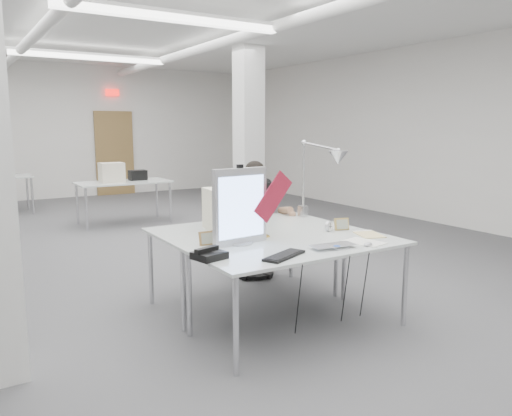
{
  "coord_description": "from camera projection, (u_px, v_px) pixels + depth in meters",
  "views": [
    {
      "loc": [
        -2.44,
        -5.73,
        1.72
      ],
      "look_at": [
        -0.13,
        -2.0,
        1.0
      ],
      "focal_mm": 35.0,
      "sensor_mm": 36.0,
      "label": 1
    }
  ],
  "objects": [
    {
      "name": "picture_frame_left",
      "position": [
        208.0,
        238.0,
        4.11
      ],
      "size": [
        0.15,
        0.05,
        0.12
      ],
      "primitive_type": "cube",
      "rotation": [
        -0.21,
        0.0,
        -0.07
      ],
      "color": "#9D7543",
      "rests_on": "desk_main"
    },
    {
      "name": "room_shell",
      "position": [
        177.0,
        129.0,
        6.21
      ],
      "size": [
        10.04,
        14.04,
        3.24
      ],
      "color": "#4A4A4C",
      "rests_on": "ground"
    },
    {
      "name": "office_chair",
      "position": [
        253.0,
        236.0,
        5.77
      ],
      "size": [
        0.56,
        0.56,
        0.93
      ],
      "primitive_type": null,
      "rotation": [
        0.0,
        0.0,
        0.26
      ],
      "color": "black",
      "rests_on": "room_shell"
    },
    {
      "name": "seated_person",
      "position": [
        255.0,
        200.0,
        5.66
      ],
      "size": [
        0.56,
        0.63,
        0.81
      ],
      "primitive_type": null,
      "rotation": [
        0.0,
        0.0,
        0.26
      ],
      "color": "black",
      "rests_on": "office_chair"
    },
    {
      "name": "paper_stack_a",
      "position": [
        364.0,
        242.0,
        4.21
      ],
      "size": [
        0.29,
        0.36,
        0.01
      ],
      "primitive_type": "cube",
      "rotation": [
        0.0,
        0.0,
        0.22
      ],
      "color": "white",
      "rests_on": "desk_main"
    },
    {
      "name": "architect_lamp",
      "position": [
        318.0,
        174.0,
        5.12
      ],
      "size": [
        0.5,
        0.8,
        0.98
      ],
      "primitive_type": null,
      "rotation": [
        0.0,
        0.0,
        -0.34
      ],
      "color": "silver",
      "rests_on": "desk_second"
    },
    {
      "name": "mouse",
      "position": [
        368.0,
        244.0,
        4.07
      ],
      "size": [
        0.09,
        0.07,
        0.03
      ],
      "primitive_type": "ellipsoid",
      "rotation": [
        0.0,
        0.0,
        0.25
      ],
      "color": "#B6B5BA",
      "rests_on": "desk_main"
    },
    {
      "name": "picture_frame_right",
      "position": [
        342.0,
        224.0,
        4.7
      ],
      "size": [
        0.15,
        0.07,
        0.12
      ],
      "primitive_type": "cube",
      "rotation": [
        -0.21,
        0.0,
        -0.25
      ],
      "color": "#AE8F4B",
      "rests_on": "desk_main"
    },
    {
      "name": "bankers_lamp",
      "position": [
        259.0,
        216.0,
        4.38
      ],
      "size": [
        0.36,
        0.25,
        0.38
      ],
      "primitive_type": null,
      "rotation": [
        0.0,
        0.0,
        -0.41
      ],
      "color": "#C68D3D",
      "rests_on": "desk_main"
    },
    {
      "name": "desk_clock",
      "position": [
        329.0,
        226.0,
        4.64
      ],
      "size": [
        0.1,
        0.06,
        0.1
      ],
      "primitive_type": "cylinder",
      "rotation": [
        1.57,
        0.0,
        0.31
      ],
      "color": "silver",
      "rests_on": "desk_main"
    },
    {
      "name": "bg_desk_a",
      "position": [
        123.0,
        182.0,
        8.85
      ],
      "size": [
        1.6,
        0.8,
        0.02
      ],
      "primitive_type": "cube",
      "color": "silver",
      "rests_on": "room_shell"
    },
    {
      "name": "keyboard",
      "position": [
        284.0,
        256.0,
        3.74
      ],
      "size": [
        0.43,
        0.29,
        0.02
      ],
      "primitive_type": "cube",
      "rotation": [
        0.0,
        0.0,
        0.41
      ],
      "color": "black",
      "rests_on": "desk_main"
    },
    {
      "name": "monitor",
      "position": [
        240.0,
        206.0,
        4.11
      ],
      "size": [
        0.51,
        0.1,
        0.63
      ],
      "primitive_type": "cube",
      "rotation": [
        0.0,
        0.0,
        0.09
      ],
      "color": "#B2B2B7",
      "rests_on": "desk_main"
    },
    {
      "name": "paper_stack_c",
      "position": [
        365.0,
        232.0,
        4.61
      ],
      "size": [
        0.22,
        0.18,
        0.01
      ],
      "primitive_type": "cube",
      "rotation": [
        0.0,
        0.0,
        -0.29
      ],
      "color": "silver",
      "rests_on": "desk_main"
    },
    {
      "name": "beige_monitor",
      "position": [
        229.0,
        209.0,
        4.73
      ],
      "size": [
        0.45,
        0.43,
        0.39
      ],
      "primitive_type": "cube",
      "rotation": [
        0.0,
        0.0,
        -0.1
      ],
      "color": "beige",
      "rests_on": "desk_second"
    },
    {
      "name": "desk_phone",
      "position": [
        209.0,
        255.0,
        3.69
      ],
      "size": [
        0.26,
        0.24,
        0.05
      ],
      "primitive_type": "cube",
      "rotation": [
        0.0,
        0.0,
        0.22
      ],
      "color": "black",
      "rests_on": "desk_main"
    },
    {
      "name": "laptop",
      "position": [
        337.0,
        248.0,
        3.96
      ],
      "size": [
        0.4,
        0.29,
        0.03
      ],
      "primitive_type": "imported",
      "rotation": [
        0.0,
        0.0,
        -0.12
      ],
      "color": "#A7A6AB",
      "rests_on": "desk_main"
    },
    {
      "name": "pennant",
      "position": [
        273.0,
        197.0,
        4.23
      ],
      "size": [
        0.41,
        0.04,
        0.44
      ],
      "primitive_type": "cube",
      "rotation": [
        0.0,
        -0.87,
        0.08
      ],
      "color": "maroon",
      "rests_on": "monitor"
    },
    {
      "name": "desk_second",
      "position": [
        245.0,
        228.0,
        4.89
      ],
      "size": [
        1.8,
        0.9,
        0.02
      ],
      "primitive_type": "cube",
      "color": "silver",
      "rests_on": "room_shell"
    },
    {
      "name": "paper_stack_b",
      "position": [
        369.0,
        235.0,
        4.49
      ],
      "size": [
        0.28,
        0.33,
        0.01
      ],
      "primitive_type": "cube",
      "rotation": [
        0.0,
        0.0,
        -0.34
      ],
      "color": "#DBC382",
      "rests_on": "desk_main"
    },
    {
      "name": "desk_main",
      "position": [
        301.0,
        246.0,
        4.14
      ],
      "size": [
        1.8,
        0.9,
        0.02
      ],
      "primitive_type": "cube",
      "color": "silver",
      "rests_on": "room_shell"
    }
  ]
}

